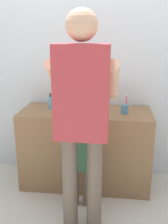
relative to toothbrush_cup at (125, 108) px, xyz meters
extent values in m
plane|color=silver|center=(-0.39, -0.26, -0.88)|extent=(14.00, 14.00, 0.00)
cube|color=silver|center=(-0.39, 0.36, 0.47)|extent=(4.40, 0.08, 2.70)
cube|color=olive|center=(-0.39, 0.04, -0.47)|extent=(1.34, 0.54, 0.82)
cylinder|color=silver|center=(-0.39, 0.02, 0.00)|extent=(0.32, 0.32, 0.11)
cylinder|color=beige|center=(-0.39, 0.02, 0.01)|extent=(0.27, 0.27, 0.09)
cylinder|color=#B7BABF|center=(-0.39, 0.23, 0.04)|extent=(0.03, 0.03, 0.18)
cylinder|color=#B7BABF|center=(-0.39, 0.17, 0.12)|extent=(0.02, 0.12, 0.02)
cylinder|color=#B7BABF|center=(-0.46, 0.23, -0.03)|extent=(0.04, 0.04, 0.05)
cylinder|color=#B7BABF|center=(-0.32, 0.23, -0.03)|extent=(0.04, 0.04, 0.05)
cylinder|color=#4C8EB2|center=(0.00, 0.00, -0.01)|extent=(0.07, 0.07, 0.09)
cylinder|color=yellow|center=(0.01, 0.01, 0.05)|extent=(0.03, 0.03, 0.17)
cube|color=white|center=(0.01, 0.01, 0.14)|extent=(0.01, 0.02, 0.02)
cylinder|color=#E5387F|center=(0.01, 0.00, 0.05)|extent=(0.02, 0.02, 0.17)
cube|color=white|center=(0.01, 0.00, 0.14)|extent=(0.01, 0.02, 0.02)
cylinder|color=#66B2D1|center=(-0.77, 0.09, 0.01)|extent=(0.06, 0.06, 0.13)
cylinder|color=#2D2D2D|center=(-0.77, 0.09, 0.09)|extent=(0.02, 0.02, 0.03)
cylinder|color=#6B5B4C|center=(-0.44, -0.37, -0.69)|extent=(0.06, 0.06, 0.38)
cylinder|color=#6B5B4C|center=(-0.34, -0.37, -0.69)|extent=(0.06, 0.06, 0.38)
cube|color=#427F56|center=(-0.39, -0.37, -0.33)|extent=(0.19, 0.11, 0.33)
sphere|color=#D8A884|center=(-0.39, -0.37, -0.10)|extent=(0.11, 0.11, 0.11)
cylinder|color=#D8A884|center=(-0.50, -0.28, -0.30)|extent=(0.05, 0.23, 0.18)
cylinder|color=#D8A884|center=(-0.29, -0.28, -0.30)|extent=(0.05, 0.23, 0.18)
cylinder|color=#6B5B4C|center=(-0.45, -0.64, -0.47)|extent=(0.12, 0.12, 0.81)
cylinder|color=#6B5B4C|center=(-0.24, -0.64, -0.47)|extent=(0.12, 0.12, 0.81)
cube|color=#B7383D|center=(-0.35, -0.64, 0.29)|extent=(0.41, 0.23, 0.71)
sphere|color=#D8A884|center=(-0.35, -0.64, 0.77)|extent=(0.23, 0.23, 0.23)
cylinder|color=#D8A884|center=(-0.57, -0.45, 0.35)|extent=(0.10, 0.49, 0.39)
cylinder|color=#D8A884|center=(-0.12, -0.45, 0.35)|extent=(0.10, 0.49, 0.39)
cylinder|color=yellow|center=(-0.12, -0.26, 0.17)|extent=(0.01, 0.14, 0.03)
cube|color=white|center=(-0.12, -0.19, 0.18)|extent=(0.01, 0.02, 0.02)
camera|label=1|loc=(-0.10, -2.52, 0.71)|focal=41.97mm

